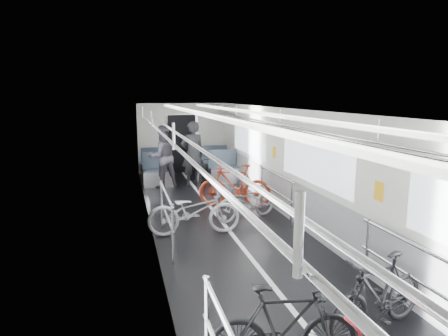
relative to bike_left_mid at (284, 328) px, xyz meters
The scene contains 9 objects.
car_shell 5.30m from the bike_left_mid, 84.07° to the left, with size 3.02×14.01×2.41m.
bike_left_mid is the anchor object (origin of this frame).
bike_left_far 4.07m from the bike_left_mid, 92.38° to the left, with size 0.63×1.80×0.94m, color #BBBCC0.
bike_right_near 1.33m from the bike_left_mid, 14.79° to the left, with size 0.43×1.53×0.92m, color black.
bike_right_mid 4.86m from the bike_left_mid, 76.83° to the left, with size 0.54×1.56×0.82m, color #9A9B9E.
bike_right_far 5.85m from the bike_left_mid, 78.87° to the left, with size 0.50×1.75×1.05m, color #A02913.
bike_aisle 8.18m from the bike_left_mid, 84.87° to the left, with size 0.60×1.71×0.90m, color black.
person_standing 8.28m from the bike_left_mid, 86.25° to the left, with size 0.70×0.46×1.93m, color black.
person_seated 8.29m from the bike_left_mid, 92.41° to the left, with size 0.89×0.69×1.82m, color #2E2A32.
Camera 1 is at (-1.99, -6.74, 2.69)m, focal length 32.00 mm.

